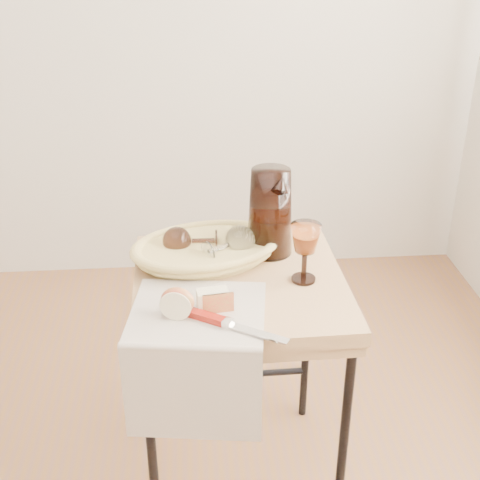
{
  "coord_description": "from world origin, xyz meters",
  "views": [
    {
      "loc": [
        0.55,
        -0.92,
        1.51
      ],
      "look_at": [
        0.67,
        0.48,
        0.8
      ],
      "focal_mm": 48.32,
      "sensor_mm": 36.0,
      "label": 1
    }
  ],
  "objects_px": {
    "tea_towel": "(198,312)",
    "wine_goblet": "(305,253)",
    "goblet_lying_a": "(194,241)",
    "apple_half": "(177,301)",
    "bread_basket": "(206,251)",
    "pitcher": "(270,212)",
    "goblet_lying_b": "(227,245)",
    "table_knife": "(231,324)",
    "side_table": "(239,384)"
  },
  "relations": [
    {
      "from": "tea_towel",
      "to": "pitcher",
      "type": "xyz_separation_m",
      "value": [
        0.2,
        0.29,
        0.12
      ]
    },
    {
      "from": "goblet_lying_a",
      "to": "bread_basket",
      "type": "bearing_deg",
      "value": 155.67
    },
    {
      "from": "tea_towel",
      "to": "goblet_lying_b",
      "type": "height_order",
      "value": "goblet_lying_b"
    },
    {
      "from": "tea_towel",
      "to": "bread_basket",
      "type": "xyz_separation_m",
      "value": [
        0.03,
        0.26,
        0.02
      ]
    },
    {
      "from": "wine_goblet",
      "to": "goblet_lying_a",
      "type": "bearing_deg",
      "value": 152.3
    },
    {
      "from": "bread_basket",
      "to": "goblet_lying_a",
      "type": "distance_m",
      "value": 0.04
    },
    {
      "from": "goblet_lying_a",
      "to": "table_knife",
      "type": "xyz_separation_m",
      "value": [
        0.08,
        -0.34,
        -0.04
      ]
    },
    {
      "from": "pitcher",
      "to": "apple_half",
      "type": "xyz_separation_m",
      "value": [
        -0.25,
        -0.3,
        -0.08
      ]
    },
    {
      "from": "tea_towel",
      "to": "wine_goblet",
      "type": "bearing_deg",
      "value": 33.48
    },
    {
      "from": "apple_half",
      "to": "table_knife",
      "type": "relative_size",
      "value": 0.31
    },
    {
      "from": "table_knife",
      "to": "side_table",
      "type": "bearing_deg",
      "value": 112.79
    },
    {
      "from": "tea_towel",
      "to": "goblet_lying_a",
      "type": "bearing_deg",
      "value": 98.36
    },
    {
      "from": "goblet_lying_a",
      "to": "goblet_lying_b",
      "type": "height_order",
      "value": "goblet_lying_b"
    },
    {
      "from": "pitcher",
      "to": "table_knife",
      "type": "bearing_deg",
      "value": -85.76
    },
    {
      "from": "goblet_lying_b",
      "to": "wine_goblet",
      "type": "height_order",
      "value": "wine_goblet"
    },
    {
      "from": "tea_towel",
      "to": "wine_goblet",
      "type": "height_order",
      "value": "wine_goblet"
    },
    {
      "from": "bread_basket",
      "to": "wine_goblet",
      "type": "relative_size",
      "value": 2.27
    },
    {
      "from": "tea_towel",
      "to": "goblet_lying_b",
      "type": "xyz_separation_m",
      "value": [
        0.08,
        0.24,
        0.05
      ]
    },
    {
      "from": "goblet_lying_b",
      "to": "table_knife",
      "type": "height_order",
      "value": "goblet_lying_b"
    },
    {
      "from": "pitcher",
      "to": "apple_half",
      "type": "relative_size",
      "value": 3.56
    },
    {
      "from": "side_table",
      "to": "bread_basket",
      "type": "bearing_deg",
      "value": 127.27
    },
    {
      "from": "apple_half",
      "to": "pitcher",
      "type": "bearing_deg",
      "value": 63.26
    },
    {
      "from": "tea_towel",
      "to": "pitcher",
      "type": "height_order",
      "value": "pitcher"
    },
    {
      "from": "apple_half",
      "to": "side_table",
      "type": "bearing_deg",
      "value": 59.04
    },
    {
      "from": "goblet_lying_a",
      "to": "apple_half",
      "type": "xyz_separation_m",
      "value": [
        -0.04,
        -0.28,
        -0.01
      ]
    },
    {
      "from": "apple_half",
      "to": "table_knife",
      "type": "distance_m",
      "value": 0.14
    },
    {
      "from": "goblet_lying_a",
      "to": "apple_half",
      "type": "relative_size",
      "value": 1.61
    },
    {
      "from": "goblet_lying_a",
      "to": "table_knife",
      "type": "relative_size",
      "value": 0.51
    },
    {
      "from": "pitcher",
      "to": "table_knife",
      "type": "distance_m",
      "value": 0.4
    },
    {
      "from": "bread_basket",
      "to": "table_knife",
      "type": "distance_m",
      "value": 0.33
    },
    {
      "from": "side_table",
      "to": "wine_goblet",
      "type": "distance_m",
      "value": 0.45
    },
    {
      "from": "pitcher",
      "to": "apple_half",
      "type": "distance_m",
      "value": 0.4
    },
    {
      "from": "pitcher",
      "to": "wine_goblet",
      "type": "xyz_separation_m",
      "value": [
        0.07,
        -0.16,
        -0.04
      ]
    },
    {
      "from": "bread_basket",
      "to": "goblet_lying_a",
      "type": "height_order",
      "value": "goblet_lying_a"
    },
    {
      "from": "side_table",
      "to": "apple_half",
      "type": "xyz_separation_m",
      "value": [
        -0.15,
        -0.16,
        0.38
      ]
    },
    {
      "from": "goblet_lying_a",
      "to": "pitcher",
      "type": "relative_size",
      "value": 0.45
    },
    {
      "from": "table_knife",
      "to": "pitcher",
      "type": "bearing_deg",
      "value": 102.28
    },
    {
      "from": "wine_goblet",
      "to": "table_knife",
      "type": "bearing_deg",
      "value": -134.52
    },
    {
      "from": "side_table",
      "to": "goblet_lying_b",
      "type": "distance_m",
      "value": 0.4
    },
    {
      "from": "goblet_lying_b",
      "to": "pitcher",
      "type": "relative_size",
      "value": 0.48
    },
    {
      "from": "bread_basket",
      "to": "goblet_lying_b",
      "type": "height_order",
      "value": "goblet_lying_b"
    },
    {
      "from": "tea_towel",
      "to": "bread_basket",
      "type": "height_order",
      "value": "bread_basket"
    },
    {
      "from": "side_table",
      "to": "table_knife",
      "type": "height_order",
      "value": "table_knife"
    },
    {
      "from": "wine_goblet",
      "to": "pitcher",
      "type": "bearing_deg",
      "value": 112.54
    },
    {
      "from": "bread_basket",
      "to": "pitcher",
      "type": "height_order",
      "value": "pitcher"
    },
    {
      "from": "goblet_lying_a",
      "to": "goblet_lying_b",
      "type": "bearing_deg",
      "value": 158.61
    },
    {
      "from": "bread_basket",
      "to": "wine_goblet",
      "type": "distance_m",
      "value": 0.28
    },
    {
      "from": "goblet_lying_a",
      "to": "table_knife",
      "type": "height_order",
      "value": "goblet_lying_a"
    },
    {
      "from": "bread_basket",
      "to": "table_knife",
      "type": "relative_size",
      "value": 1.43
    },
    {
      "from": "bread_basket",
      "to": "goblet_lying_b",
      "type": "relative_size",
      "value": 2.68
    }
  ]
}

